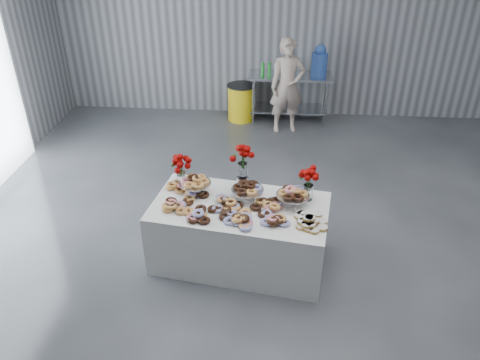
% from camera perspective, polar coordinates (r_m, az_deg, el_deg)
% --- Properties ---
extents(ground, '(9.00, 9.00, 0.00)m').
position_cam_1_polar(ground, '(5.48, 2.95, -10.08)').
color(ground, '#33363A').
rests_on(ground, ground).
extents(room_walls, '(8.04, 9.04, 4.02)m').
position_cam_1_polar(room_walls, '(4.33, 0.14, 18.20)').
color(room_walls, gray).
rests_on(room_walls, ground).
extents(display_table, '(2.03, 1.27, 0.75)m').
position_cam_1_polar(display_table, '(5.29, -0.02, -6.52)').
color(display_table, white).
rests_on(display_table, ground).
extents(prep_table, '(1.50, 0.60, 0.90)m').
position_cam_1_polar(prep_table, '(8.76, 6.06, 10.92)').
color(prep_table, silver).
rests_on(prep_table, ground).
extents(donut_mounds, '(1.90, 1.06, 0.09)m').
position_cam_1_polar(donut_mounds, '(5.01, -0.06, -3.05)').
color(donut_mounds, '#DCAD50').
rests_on(donut_mounds, display_table).
extents(cake_stand_left, '(0.36, 0.36, 0.17)m').
position_cam_1_polar(cake_stand_left, '(5.25, -5.50, -0.22)').
color(cake_stand_left, silver).
rests_on(cake_stand_left, display_table).
extents(cake_stand_mid, '(0.36, 0.36, 0.17)m').
position_cam_1_polar(cake_stand_mid, '(5.11, 0.91, -1.01)').
color(cake_stand_mid, silver).
rests_on(cake_stand_mid, display_table).
extents(cake_stand_right, '(0.36, 0.36, 0.17)m').
position_cam_1_polar(cake_stand_right, '(5.05, 6.47, -1.68)').
color(cake_stand_right, silver).
rests_on(cake_stand_right, display_table).
extents(danish_pile, '(0.48, 0.48, 0.11)m').
position_cam_1_polar(danish_pile, '(4.83, 8.30, -4.68)').
color(danish_pile, silver).
rests_on(danish_pile, display_table).
extents(bouquet_left, '(0.26, 0.26, 0.42)m').
position_cam_1_polar(bouquet_left, '(5.31, -7.31, 2.02)').
color(bouquet_left, white).
rests_on(bouquet_left, display_table).
extents(bouquet_right, '(0.26, 0.26, 0.42)m').
position_cam_1_polar(bouquet_right, '(5.08, 8.47, 0.50)').
color(bouquet_right, white).
rests_on(bouquet_right, display_table).
extents(bouquet_center, '(0.26, 0.26, 0.57)m').
position_cam_1_polar(bouquet_center, '(5.18, 0.32, 2.52)').
color(bouquet_center, silver).
rests_on(bouquet_center, display_table).
extents(water_jug, '(0.28, 0.28, 0.55)m').
position_cam_1_polar(water_jug, '(8.63, 9.67, 14.05)').
color(water_jug, blue).
rests_on(water_jug, prep_table).
extents(drink_bottles, '(0.54, 0.08, 0.27)m').
position_cam_1_polar(drink_bottles, '(8.53, 4.01, 13.41)').
color(drink_bottles, '#268C33').
rests_on(drink_bottles, prep_table).
extents(person, '(0.67, 0.50, 1.65)m').
position_cam_1_polar(person, '(8.31, 5.80, 11.32)').
color(person, '#CC8C93').
rests_on(person, ground).
extents(trash_barrel, '(0.53, 0.53, 0.68)m').
position_cam_1_polar(trash_barrel, '(8.88, 0.15, 9.45)').
color(trash_barrel, yellow).
rests_on(trash_barrel, ground).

